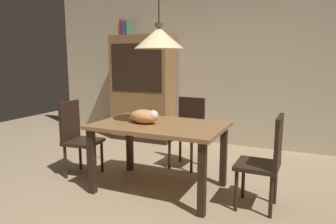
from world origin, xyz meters
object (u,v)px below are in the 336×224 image
(book_blue_wide, at_px, (126,29))
(chair_left_side, at_px, (78,135))
(chair_right_side, at_px, (266,158))
(pendant_lamp, at_px, (159,38))
(book_red_tall, at_px, (123,28))
(cat_sleeping, at_px, (145,116))
(book_yellow_short, at_px, (121,31))
(chair_far_back, at_px, (188,129))
(book_green_slim, at_px, (129,28))
(hutch_bookcase, at_px, (143,90))
(dining_table, at_px, (159,133))

(book_blue_wide, bearing_deg, chair_left_side, -77.31)
(chair_right_side, height_order, pendant_lamp, pendant_lamp)
(book_red_tall, distance_m, book_blue_wide, 0.07)
(chair_right_side, height_order, cat_sleeping, chair_right_side)
(pendant_lamp, distance_m, book_yellow_short, 2.53)
(chair_far_back, xyz_separation_m, book_yellow_short, (-1.68, 1.00, 1.43))
(chair_left_side, xyz_separation_m, cat_sleeping, (0.97, -0.03, 0.32))
(book_yellow_short, relative_size, book_green_slim, 0.77)
(pendant_lamp, distance_m, book_red_tall, 2.50)
(chair_far_back, relative_size, chair_left_side, 1.00)
(chair_right_side, height_order, hutch_bookcase, hutch_bookcase)
(dining_table, xyz_separation_m, hutch_bookcase, (-1.25, 1.88, 0.24))
(cat_sleeping, distance_m, pendant_lamp, 0.85)
(chair_right_side, bearing_deg, book_blue_wide, 144.91)
(cat_sleeping, bearing_deg, dining_table, 13.68)
(dining_table, relative_size, chair_right_side, 1.51)
(hutch_bookcase, xyz_separation_m, book_yellow_short, (-0.43, 0.00, 1.05))
(chair_right_side, relative_size, cat_sleeping, 2.35)
(chair_left_side, bearing_deg, pendant_lamp, 0.46)
(pendant_lamp, bearing_deg, book_blue_wide, 129.53)
(book_red_tall, bearing_deg, book_yellow_short, 180.00)
(dining_table, bearing_deg, hutch_bookcase, 123.51)
(dining_table, bearing_deg, chair_right_side, -0.07)
(book_red_tall, bearing_deg, chair_left_side, -75.51)
(pendant_lamp, xyz_separation_m, book_red_tall, (-1.62, 1.88, 0.33))
(book_red_tall, height_order, book_green_slim, book_red_tall)
(cat_sleeping, relative_size, book_green_slim, 1.52)
(book_red_tall, xyz_separation_m, book_blue_wide, (0.06, 0.00, -0.02))
(chair_left_side, bearing_deg, book_blue_wide, 102.69)
(cat_sleeping, relative_size, book_red_tall, 1.41)
(dining_table, xyz_separation_m, book_red_tall, (-1.62, 1.88, 1.34))
(chair_far_back, bearing_deg, chair_right_side, -38.08)
(book_yellow_short, bearing_deg, dining_table, -48.37)
(chair_far_back, height_order, chair_left_side, same)
(chair_right_side, distance_m, book_green_slim, 3.55)
(chair_left_side, bearing_deg, book_red_tall, 104.49)
(book_red_tall, xyz_separation_m, book_green_slim, (0.12, 0.00, -0.01))
(hutch_bookcase, bearing_deg, chair_far_back, -38.72)
(chair_right_side, relative_size, book_yellow_short, 4.65)
(chair_right_side, bearing_deg, book_yellow_short, 146.08)
(pendant_lamp, xyz_separation_m, book_blue_wide, (-1.55, 1.88, 0.31))
(chair_left_side, distance_m, cat_sleeping, 1.02)
(pendant_lamp, distance_m, book_blue_wide, 2.46)
(cat_sleeping, height_order, book_blue_wide, book_blue_wide)
(chair_far_back, distance_m, book_yellow_short, 2.42)
(pendant_lamp, bearing_deg, cat_sleeping, -166.32)
(book_blue_wide, bearing_deg, book_red_tall, 180.00)
(dining_table, height_order, cat_sleeping, cat_sleeping)
(dining_table, bearing_deg, book_blue_wide, 129.53)
(book_green_slim, bearing_deg, book_blue_wide, 180.00)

